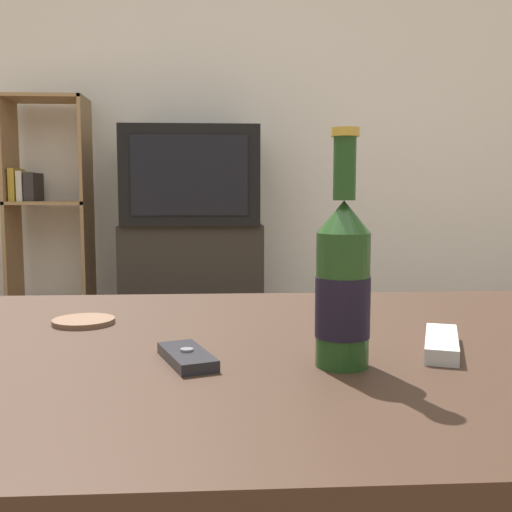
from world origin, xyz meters
The scene contains 9 objects.
back_wall centered at (0.00, 3.02, 1.30)m, with size 8.00×0.05×2.60m.
coffee_table centered at (0.00, 0.00, 0.41)m, with size 1.29×0.81×0.47m.
tv_stand centered at (-0.22, 2.71, 0.25)m, with size 0.81×0.47×0.49m.
television centered at (-0.22, 2.71, 0.77)m, with size 0.76×0.55×0.55m.
bookshelf centered at (-1.08, 2.81, 0.63)m, with size 0.46×0.30×1.23m.
beer_bottle centered at (0.09, -0.12, 0.57)m, with size 0.06×0.06×0.28m.
cell_phone centered at (-0.10, -0.09, 0.47)m, with size 0.08×0.12×0.02m.
remote_control centered at (0.23, -0.06, 0.48)m, with size 0.09×0.16×0.02m.
coaster centered at (-0.27, 0.14, 0.47)m, with size 0.10×0.10×0.01m.
Camera 1 is at (-0.05, -0.80, 0.67)m, focal length 42.00 mm.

